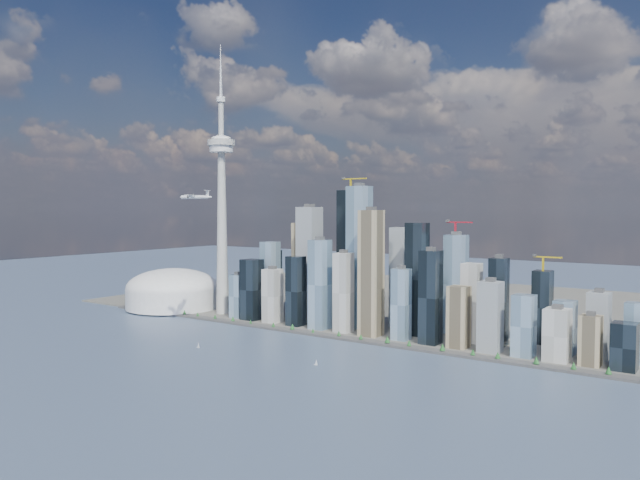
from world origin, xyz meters
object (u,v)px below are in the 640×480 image
Objects in this scene: dome_stadium at (173,291)px; airplane at (195,197)px; needle_tower at (222,201)px; sailboat_west at (198,346)px; sailboat_east at (316,363)px.

dome_stadium is 371.95m from airplane.
needle_tower reaches higher than dome_stadium.
dome_stadium is 402.43m from sailboat_west.
airplane is 6.29× the size of sailboat_east.
airplane is at bearing -34.36° from dome_stadium.
sailboat_west is at bearing -168.90° from sailboat_east.
airplane is at bearing -57.66° from needle_tower.
sailboat_east is at bearing 12.37° from sailboat_west.
sailboat_west is 216.77m from sailboat_east.
needle_tower is 9.49× the size of airplane.
dome_stadium reaches higher than sailboat_east.
needle_tower is at bearing 4.09° from dome_stadium.
dome_stadium is at bearing 125.52° from airplane.
sailboat_east is (399.72, -228.00, -232.88)m from needle_tower.
dome_stadium is at bearing -175.91° from needle_tower.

